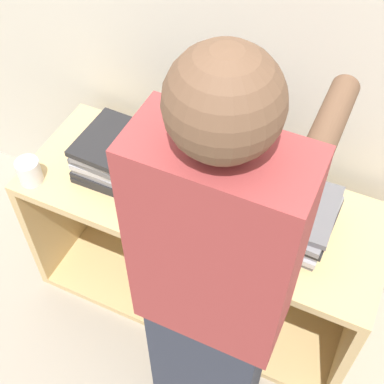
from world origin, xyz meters
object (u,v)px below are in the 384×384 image
at_px(laptop_open, 207,177).
at_px(laptop_stack_right, 288,215).
at_px(laptop_stack_left, 122,156).
at_px(person, 213,303).
at_px(mug, 29,171).

height_order(laptop_open, laptop_stack_right, laptop_open).
distance_m(laptop_open, laptop_stack_right, 0.34).
xyz_separation_m(laptop_stack_left, person, (0.58, -0.48, 0.10)).
relative_size(laptop_stack_right, mug, 3.17).
bearing_deg(person, laptop_stack_right, 80.50).
height_order(laptop_open, person, person).
xyz_separation_m(laptop_open, person, (0.25, -0.54, 0.13)).
xyz_separation_m(person, mug, (-0.88, 0.29, -0.14)).
bearing_deg(mug, laptop_stack_left, 33.23).
bearing_deg(laptop_stack_right, mug, -168.57).
height_order(laptop_stack_right, mug, laptop_stack_right).
bearing_deg(laptop_stack_left, laptop_open, 9.55).
distance_m(laptop_open, mug, 0.68).
bearing_deg(person, laptop_open, 115.03).
distance_m(laptop_stack_right, mug, 0.98).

